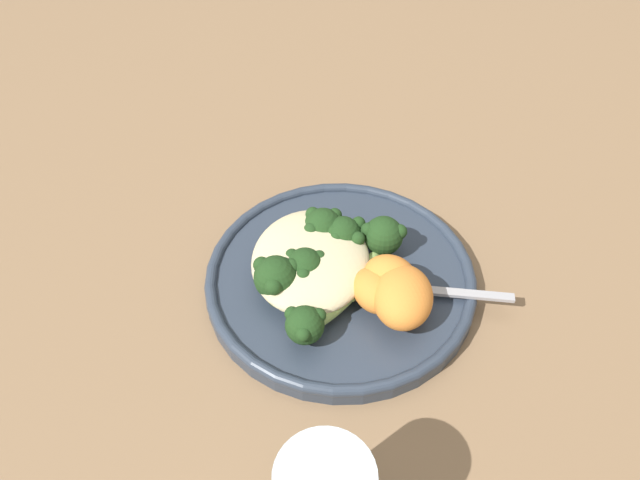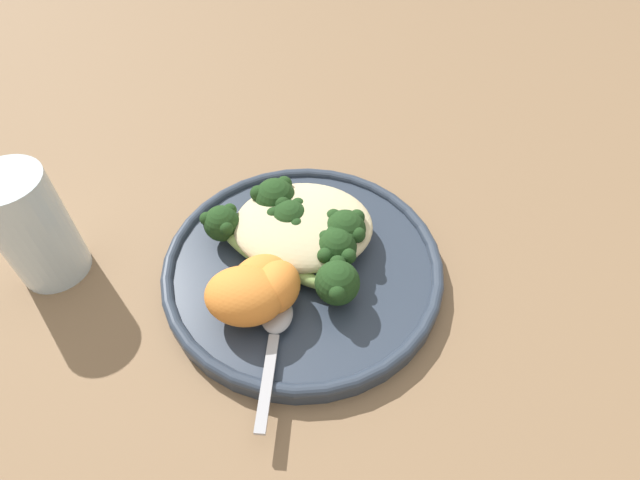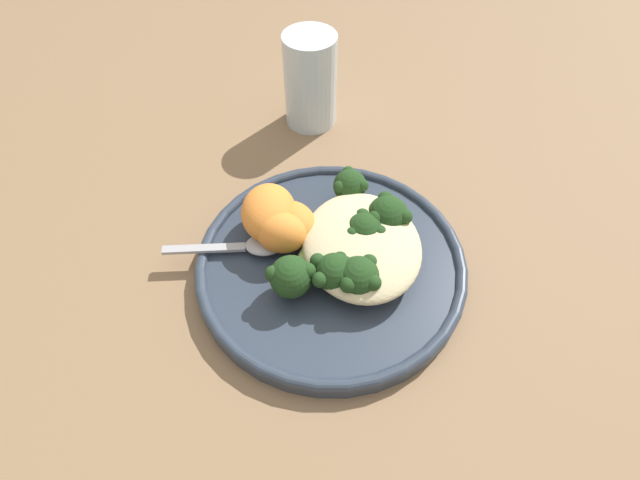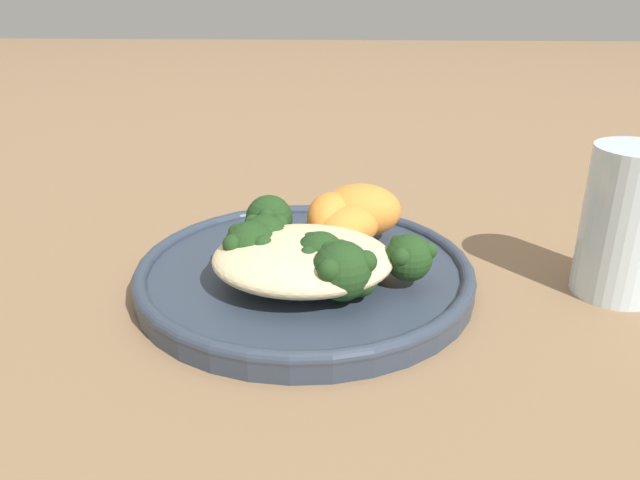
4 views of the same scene
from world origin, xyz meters
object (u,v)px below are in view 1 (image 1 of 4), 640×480
object	(u,v)px
broccoli_stalk_1	(348,244)
broccoli_stalk_4	(310,270)
spoon	(422,289)
broccoli_stalk_3	(324,252)
plate	(337,278)
broccoli_stalk_7	(316,316)
sweet_potato_chunk_0	(403,297)
sweet_potato_chunk_2	(375,290)
quinoa_mound	(310,260)
broccoli_stalk_0	(379,243)
broccoli_stalk_5	(285,279)
sweet_potato_chunk_1	(390,276)
broccoli_stalk_2	(327,236)
broccoli_stalk_6	(300,294)

from	to	relation	value
broccoli_stalk_1	broccoli_stalk_4	xyz separation A→B (m)	(-0.04, 0.04, 0.00)
broccoli_stalk_4	spoon	world-z (taller)	broccoli_stalk_4
broccoli_stalk_1	broccoli_stalk_3	size ratio (longest dim) A/B	1.05
plate	broccoli_stalk_7	xyz separation A→B (m)	(-0.07, 0.02, 0.03)
plate	sweet_potato_chunk_0	world-z (taller)	sweet_potato_chunk_0
broccoli_stalk_7	sweet_potato_chunk_2	size ratio (longest dim) A/B	1.85
quinoa_mound	broccoli_stalk_3	xyz separation A→B (m)	(0.02, -0.01, -0.01)
broccoli_stalk_0	sweet_potato_chunk_0	size ratio (longest dim) A/B	1.52
broccoli_stalk_1	broccoli_stalk_0	bearing A→B (deg)	-91.43
broccoli_stalk_5	sweet_potato_chunk_1	size ratio (longest dim) A/B	2.52
broccoli_stalk_2	broccoli_stalk_3	bearing A→B (deg)	149.14
broccoli_stalk_5	broccoli_stalk_1	bearing A→B (deg)	-139.59
sweet_potato_chunk_0	sweet_potato_chunk_1	size ratio (longest dim) A/B	1.37
broccoli_stalk_3	sweet_potato_chunk_1	distance (m)	0.08
broccoli_stalk_2	spoon	size ratio (longest dim) A/B	0.82
quinoa_mound	sweet_potato_chunk_0	xyz separation A→B (m)	(-0.05, -0.09, 0.01)
broccoli_stalk_4	broccoli_stalk_5	bearing A→B (deg)	49.35
plate	spoon	size ratio (longest dim) A/B	2.21
broccoli_stalk_0	sweet_potato_chunk_2	xyz separation A→B (m)	(-0.06, 0.00, -0.00)
broccoli_stalk_0	broccoli_stalk_1	distance (m)	0.03
broccoli_stalk_7	sweet_potato_chunk_0	distance (m)	0.08
plate	spoon	world-z (taller)	spoon
spoon	broccoli_stalk_1	bearing A→B (deg)	152.79
sweet_potato_chunk_0	broccoli_stalk_1	bearing A→B (deg)	37.82
broccoli_stalk_1	broccoli_stalk_4	world-z (taller)	same
sweet_potato_chunk_0	quinoa_mound	bearing A→B (deg)	63.07
quinoa_mound	broccoli_stalk_2	bearing A→B (deg)	-24.48
broccoli_stalk_0	broccoli_stalk_6	world-z (taller)	broccoli_stalk_0
broccoli_stalk_5	broccoli_stalk_6	bearing A→B (deg)	145.90
plate	sweet_potato_chunk_0	xyz separation A→B (m)	(-0.05, -0.06, 0.03)
broccoli_stalk_5	broccoli_stalk_6	size ratio (longest dim) A/B	1.43
quinoa_mound	broccoli_stalk_4	xyz separation A→B (m)	(-0.02, -0.00, 0.00)
broccoli_stalk_3	broccoli_stalk_4	xyz separation A→B (m)	(-0.03, 0.01, 0.01)
broccoli_stalk_7	broccoli_stalk_1	bearing A→B (deg)	-157.84
broccoli_stalk_3	broccoli_stalk_7	world-z (taller)	broccoli_stalk_7
sweet_potato_chunk_2	spoon	size ratio (longest dim) A/B	0.42
plate	broccoli_stalk_2	world-z (taller)	broccoli_stalk_2
plate	quinoa_mound	bearing A→B (deg)	91.47
broccoli_stalk_2	broccoli_stalk_4	distance (m)	0.05
spoon	broccoli_stalk_3	bearing A→B (deg)	162.59
broccoli_stalk_0	broccoli_stalk_4	bearing A→B (deg)	147.23
broccoli_stalk_1	spoon	xyz separation A→B (m)	(-0.04, -0.07, -0.01)
broccoli_stalk_1	sweet_potato_chunk_2	bearing A→B (deg)	-160.70
sweet_potato_chunk_2	broccoli_stalk_4	bearing A→B (deg)	72.40
broccoli_stalk_2	sweet_potato_chunk_2	distance (m)	0.08
broccoli_stalk_0	spoon	world-z (taller)	broccoli_stalk_0
plate	broccoli_stalk_2	xyz separation A→B (m)	(0.03, 0.01, 0.03)
broccoli_stalk_6	broccoli_stalk_5	bearing A→B (deg)	-45.52
broccoli_stalk_6	broccoli_stalk_7	xyz separation A→B (m)	(-0.03, -0.02, 0.00)
plate	broccoli_stalk_6	world-z (taller)	broccoli_stalk_6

